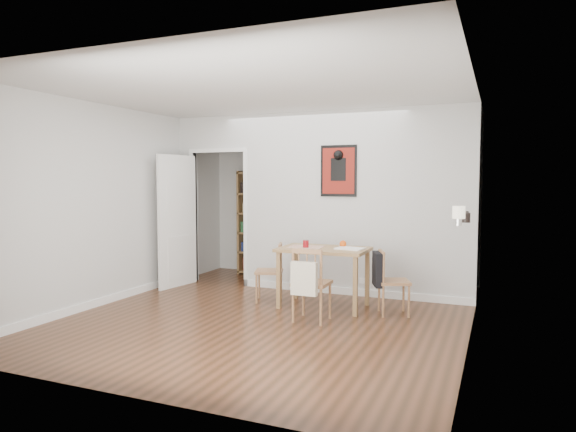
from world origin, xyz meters
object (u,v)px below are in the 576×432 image
at_px(chair_right, 392,281).
at_px(red_glass, 306,244).
at_px(dining_table, 324,255).
at_px(orange_fruit, 343,244).
at_px(chair_left, 269,272).
at_px(ceramic_jar_b, 465,216).
at_px(bookshelf, 260,223).
at_px(notebook, 350,248).
at_px(ceramic_jar_a, 466,218).
at_px(fireplace, 464,272).
at_px(chair_front, 311,284).
at_px(mantel_lamp, 459,213).

relative_size(chair_right, red_glass, 8.10).
relative_size(dining_table, orange_fruit, 12.52).
distance_m(chair_left, ceramic_jar_b, 2.60).
xyz_separation_m(chair_left, bookshelf, (-0.97, 1.74, 0.49)).
bearing_deg(chair_right, dining_table, 177.70).
bearing_deg(notebook, ceramic_jar_a, -11.70).
bearing_deg(red_glass, fireplace, -6.98).
distance_m(chair_left, chair_right, 1.66).
distance_m(red_glass, ceramic_jar_a, 1.99).
height_order(red_glass, ceramic_jar_b, ceramic_jar_b).
bearing_deg(chair_right, ceramic_jar_b, 0.27).
height_order(fireplace, ceramic_jar_a, ceramic_jar_a).
bearing_deg(notebook, fireplace, -13.36).
distance_m(orange_fruit, notebook, 0.19).
xyz_separation_m(bookshelf, notebook, (2.09, -1.75, -0.11)).
height_order(dining_table, notebook, notebook).
xyz_separation_m(chair_front, bookshelf, (-1.83, 2.45, 0.44)).
bearing_deg(chair_left, ceramic_jar_b, -1.23).
bearing_deg(ceramic_jar_a, chair_front, -165.84).
bearing_deg(chair_front, ceramic_jar_b, 22.20).
height_order(chair_left, ceramic_jar_b, ceramic_jar_b).
xyz_separation_m(chair_right, bookshelf, (-2.63, 1.80, 0.47)).
distance_m(fireplace, ceramic_jar_a, 0.60).
height_order(mantel_lamp, ceramic_jar_b, mantel_lamp).
xyz_separation_m(mantel_lamp, ceramic_jar_b, (0.02, 0.66, -0.07)).
relative_size(orange_fruit, ceramic_jar_b, 0.82).
relative_size(bookshelf, red_glass, 18.42).
xyz_separation_m(dining_table, bookshelf, (-1.75, 1.76, 0.21)).
relative_size(chair_left, mantel_lamp, 3.96).
distance_m(chair_right, mantel_lamp, 1.35).
relative_size(red_glass, notebook, 0.29).
relative_size(chair_right, orange_fruit, 8.78).
distance_m(chair_front, ceramic_jar_b, 1.90).
distance_m(orange_fruit, mantel_lamp, 1.75).
height_order(orange_fruit, notebook, orange_fruit).
bearing_deg(orange_fruit, chair_front, -98.67).
bearing_deg(ceramic_jar_a, fireplace, -100.93).
xyz_separation_m(dining_table, fireplace, (1.72, -0.31, -0.05)).
bearing_deg(orange_fruit, ceramic_jar_b, -6.76).
height_order(dining_table, chair_left, chair_left).
xyz_separation_m(chair_left, chair_front, (0.86, -0.71, 0.04)).
bearing_deg(red_glass, dining_table, 20.27).
bearing_deg(ceramic_jar_a, chair_left, 173.25).
bearing_deg(ceramic_jar_b, fireplace, -85.50).
relative_size(red_glass, orange_fruit, 1.08).
bearing_deg(notebook, chair_front, -110.39).
xyz_separation_m(chair_left, ceramic_jar_a, (2.50, -0.30, 0.82)).
bearing_deg(fireplace, chair_left, 172.32).
bearing_deg(fireplace, ceramic_jar_b, 94.50).
height_order(fireplace, red_glass, fireplace).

